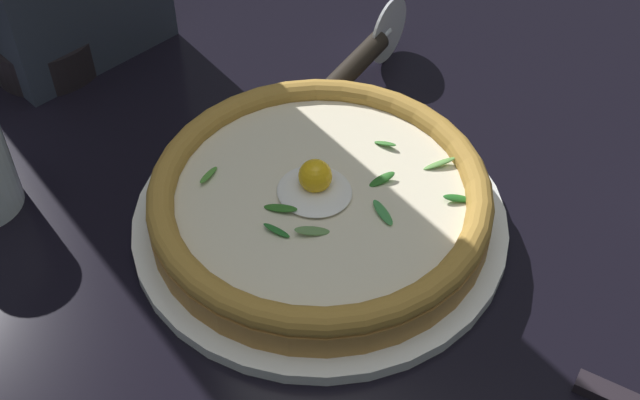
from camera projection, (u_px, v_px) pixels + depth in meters
ground_plane at (269, 246)px, 0.76m from camera, size 2.40×2.40×0.03m
pizza_plate at (320, 220)px, 0.75m from camera, size 0.33×0.33×0.01m
pizza at (320, 199)px, 0.73m from camera, size 0.30×0.30×0.06m
side_bowl at (45, 49)px, 0.90m from camera, size 0.12×0.12×0.04m
pizza_cutter at (364, 55)px, 0.87m from camera, size 0.02×0.16×0.07m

